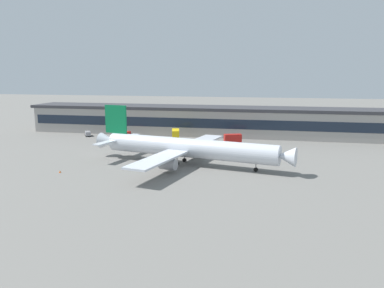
# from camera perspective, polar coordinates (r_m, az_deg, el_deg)

# --- Properties ---
(ground_plane) EXTENTS (600.00, 600.00, 0.00)m
(ground_plane) POSITION_cam_1_polar(r_m,az_deg,el_deg) (105.57, -2.07, -2.84)
(ground_plane) COLOR slate
(terminal_building) EXTENTS (150.58, 17.26, 11.34)m
(terminal_building) POSITION_cam_1_polar(r_m,az_deg,el_deg) (153.83, 2.61, 3.55)
(terminal_building) COLOR #9E9993
(terminal_building) RESTS_ON ground_plane
(airliner) EXTENTS (57.25, 49.44, 15.44)m
(airliner) POSITION_cam_1_polar(r_m,az_deg,el_deg) (102.74, -0.94, -0.56)
(airliner) COLOR silver
(airliner) RESTS_ON ground_plane
(stair_truck) EXTENTS (6.46, 4.29, 3.55)m
(stair_truck) POSITION_cam_1_polar(r_m,az_deg,el_deg) (133.53, 6.21, 0.82)
(stair_truck) COLOR red
(stair_truck) RESTS_ON ground_plane
(crew_van) EXTENTS (2.99, 5.48, 2.55)m
(crew_van) POSITION_cam_1_polar(r_m,az_deg,el_deg) (146.70, -10.05, 1.39)
(crew_van) COLOR red
(crew_van) RESTS_ON ground_plane
(catering_truck) EXTENTS (4.38, 7.63, 4.15)m
(catering_truck) POSITION_cam_1_polar(r_m,az_deg,el_deg) (139.51, -2.49, 1.42)
(catering_truck) COLOR yellow
(catering_truck) RESTS_ON ground_plane
(follow_me_car) EXTENTS (3.96, 4.73, 1.85)m
(follow_me_car) POSITION_cam_1_polar(r_m,az_deg,el_deg) (155.49, -15.43, 1.55)
(follow_me_car) COLOR gray
(follow_me_car) RESTS_ON ground_plane
(traffic_cone_0) EXTENTS (0.49, 0.49, 0.62)m
(traffic_cone_0) POSITION_cam_1_polar(r_m,az_deg,el_deg) (100.62, -19.27, -3.93)
(traffic_cone_0) COLOR #F2590C
(traffic_cone_0) RESTS_ON ground_plane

